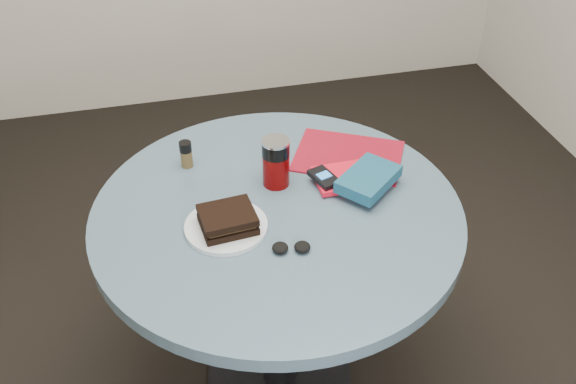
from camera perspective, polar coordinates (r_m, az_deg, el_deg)
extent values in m
plane|color=black|center=(2.27, -0.76, -16.24)|extent=(4.00, 4.00, 0.00)
cylinder|color=black|center=(2.26, -0.77, -16.02)|extent=(0.48, 0.48, 0.03)
cylinder|color=black|center=(1.99, -0.85, -9.97)|extent=(0.11, 0.11, 0.68)
cylinder|color=#3E5566|center=(1.74, -0.96, -1.97)|extent=(1.00, 1.00, 0.04)
cylinder|color=silver|center=(1.66, -5.52, -3.09)|extent=(0.24, 0.24, 0.01)
cube|color=black|center=(1.64, -5.35, -2.85)|extent=(0.15, 0.13, 0.02)
cube|color=#312212|center=(1.64, -5.38, -2.46)|extent=(0.13, 0.11, 0.01)
cube|color=black|center=(1.63, -5.41, -2.06)|extent=(0.15, 0.13, 0.02)
cylinder|color=#5C0404|center=(1.78, -1.08, 2.03)|extent=(0.08, 0.08, 0.10)
cylinder|color=black|center=(1.74, -1.10, 3.85)|extent=(0.08, 0.08, 0.04)
cylinder|color=silver|center=(1.73, -1.11, 4.50)|extent=(0.08, 0.08, 0.01)
cylinder|color=#503F22|center=(1.89, -9.00, 2.96)|extent=(0.04, 0.04, 0.05)
cylinder|color=black|center=(1.86, -9.12, 3.99)|extent=(0.05, 0.05, 0.03)
cube|color=maroon|center=(1.92, 5.38, 3.21)|extent=(0.38, 0.35, 0.01)
cube|color=red|center=(1.82, 5.41, 1.36)|extent=(0.19, 0.13, 0.02)
cube|color=navy|center=(1.78, 7.17, 1.16)|extent=(0.21, 0.20, 0.03)
cube|color=black|center=(1.79, 3.21, 1.28)|extent=(0.08, 0.11, 0.01)
cube|color=blue|center=(1.78, 3.22, 1.50)|extent=(0.04, 0.04, 0.00)
ellipsoid|color=black|center=(1.59, -0.71, -4.99)|extent=(0.05, 0.05, 0.02)
ellipsoid|color=black|center=(1.59, 1.28, -4.91)|extent=(0.05, 0.05, 0.02)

